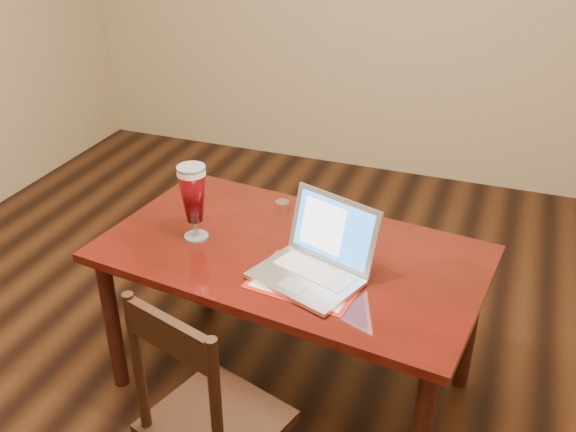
% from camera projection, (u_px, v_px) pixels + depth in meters
% --- Properties ---
extents(ground, '(5.00, 5.00, 0.00)m').
position_uv_depth(ground, '(246.00, 413.00, 2.60)').
color(ground, black).
rests_on(ground, ground).
extents(dining_table, '(1.52, 0.97, 0.98)m').
position_uv_depth(dining_table, '(288.00, 264.00, 2.46)').
color(dining_table, '#530E0B').
rests_on(dining_table, ground).
extents(dining_chair, '(0.48, 0.47, 0.92)m').
position_uv_depth(dining_chair, '(209.00, 421.00, 2.00)').
color(dining_chair, black).
rests_on(dining_chair, ground).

